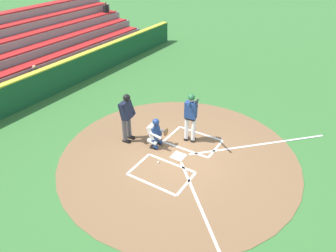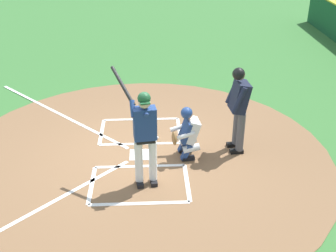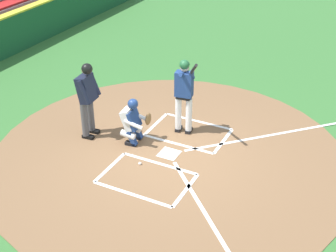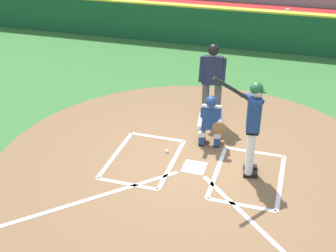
{
  "view_description": "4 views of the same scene",
  "coord_description": "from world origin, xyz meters",
  "px_view_note": "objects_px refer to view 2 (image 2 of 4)",
  "views": [
    {
      "loc": [
        7.34,
        4.16,
        6.44
      ],
      "look_at": [
        0.22,
        -0.28,
        1.24
      ],
      "focal_mm": 33.3,
      "sensor_mm": 36.0,
      "label": 1
    },
    {
      "loc": [
        -7.69,
        -0.22,
        4.73
      ],
      "look_at": [
        -0.26,
        -0.58,
        0.82
      ],
      "focal_mm": 45.65,
      "sensor_mm": 36.0,
      "label": 2
    },
    {
      "loc": [
        8.12,
        4.07,
        5.97
      ],
      "look_at": [
        0.22,
        0.08,
        0.87
      ],
      "focal_mm": 51.54,
      "sensor_mm": 36.0,
      "label": 3
    },
    {
      "loc": [
        -1.63,
        7.12,
        4.88
      ],
      "look_at": [
        0.46,
        0.23,
        0.97
      ],
      "focal_mm": 47.94,
      "sensor_mm": 36.0,
      "label": 4
    }
  ],
  "objects_px": {
    "batter": "(144,132)",
    "baseball": "(157,138)",
    "catcher": "(187,132)",
    "plate_umpire": "(239,104)"
  },
  "relations": [
    {
      "from": "catcher",
      "to": "plate_umpire",
      "type": "bearing_deg",
      "value": -78.26
    },
    {
      "from": "batter",
      "to": "baseball",
      "type": "bearing_deg",
      "value": -8.63
    },
    {
      "from": "batter",
      "to": "catcher",
      "type": "relative_size",
      "value": 1.88
    },
    {
      "from": "catcher",
      "to": "plate_umpire",
      "type": "distance_m",
      "value": 1.19
    },
    {
      "from": "plate_umpire",
      "to": "baseball",
      "type": "relative_size",
      "value": 25.2
    },
    {
      "from": "batter",
      "to": "catcher",
      "type": "bearing_deg",
      "value": -42.98
    },
    {
      "from": "catcher",
      "to": "plate_umpire",
      "type": "xyz_separation_m",
      "value": [
        0.22,
        -1.06,
        0.49
      ]
    },
    {
      "from": "batter",
      "to": "plate_umpire",
      "type": "relative_size",
      "value": 1.14
    },
    {
      "from": "catcher",
      "to": "plate_umpire",
      "type": "height_order",
      "value": "plate_umpire"
    },
    {
      "from": "batter",
      "to": "plate_umpire",
      "type": "xyz_separation_m",
      "value": [
        1.14,
        -1.92,
        -0.02
      ]
    }
  ]
}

